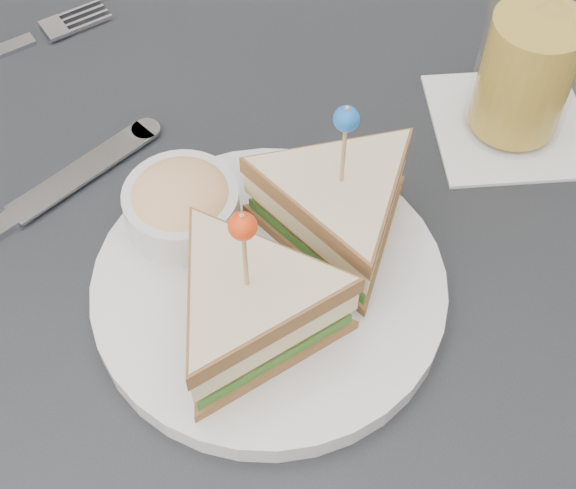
{
  "coord_description": "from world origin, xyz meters",
  "views": [
    {
      "loc": [
        0.08,
        -0.3,
        1.25
      ],
      "look_at": [
        0.01,
        0.01,
        0.8
      ],
      "focal_mm": 50.0,
      "sensor_mm": 36.0,
      "label": 1
    }
  ],
  "objects": [
    {
      "name": "plate_meal",
      "position": [
        0.0,
        0.0,
        0.79
      ],
      "size": [
        0.31,
        0.31,
        0.15
      ],
      "rotation": [
        0.0,
        0.0,
        0.27
      ],
      "color": "silver",
      "rests_on": "table"
    },
    {
      "name": "drink_set",
      "position": [
        0.16,
        0.21,
        0.82
      ],
      "size": [
        0.16,
        0.16,
        0.17
      ],
      "rotation": [
        0.0,
        0.0,
        0.3
      ],
      "color": "silver",
      "rests_on": "table"
    },
    {
      "name": "cutlery_fork",
      "position": [
        -0.3,
        0.21,
        0.75
      ],
      "size": [
        0.16,
        0.17,
        0.01
      ],
      "rotation": [
        0.0,
        0.0,
        -0.77
      ],
      "color": "silver",
      "rests_on": "table"
    },
    {
      "name": "cutlery_knife",
      "position": [
        -0.21,
        0.03,
        0.75
      ],
      "size": [
        0.15,
        0.22,
        0.01
      ],
      "rotation": [
        0.0,
        0.0,
        -0.56
      ],
      "color": "silver",
      "rests_on": "table"
    },
    {
      "name": "table",
      "position": [
        0.0,
        0.0,
        0.67
      ],
      "size": [
        0.8,
        0.8,
        0.75
      ],
      "color": "black",
      "rests_on": "ground"
    }
  ]
}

